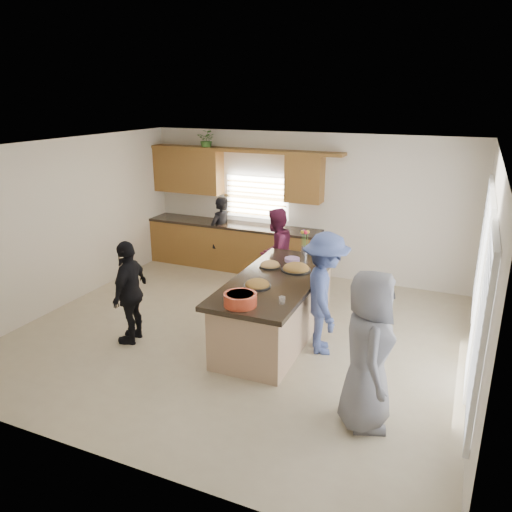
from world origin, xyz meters
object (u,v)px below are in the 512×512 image
at_px(woman_left_mid, 276,252).
at_px(woman_right_back, 325,294).
at_px(woman_left_back, 221,233).
at_px(island, 276,309).
at_px(salad_bowl, 240,299).
at_px(woman_right_front, 368,351).
at_px(woman_left_front, 130,292).

height_order(woman_left_mid, woman_right_back, woman_right_back).
relative_size(woman_left_back, woman_left_mid, 0.94).
bearing_deg(island, salad_bowl, -93.79).
xyz_separation_m(woman_right_back, woman_right_front, (0.88, -1.42, 0.03)).
xyz_separation_m(salad_bowl, woman_left_mid, (-0.57, 2.67, -0.24)).
bearing_deg(woman_right_back, woman_left_front, 86.15).
height_order(salad_bowl, woman_left_back, woman_left_back).
xyz_separation_m(island, woman_left_front, (-1.89, -0.93, 0.31)).
distance_m(salad_bowl, woman_left_front, 1.87).
distance_m(salad_bowl, woman_left_back, 4.18).
relative_size(woman_left_mid, woman_right_back, 0.92).
xyz_separation_m(island, salad_bowl, (-0.05, -1.09, 0.59)).
height_order(woman_right_back, woman_right_front, woman_right_front).
relative_size(island, woman_left_back, 1.81).
height_order(salad_bowl, woman_left_mid, woman_left_mid).
xyz_separation_m(woman_left_mid, woman_right_front, (2.27, -3.10, 0.10)).
relative_size(salad_bowl, woman_left_mid, 0.26).
bearing_deg(woman_left_back, woman_left_front, 19.26).
xyz_separation_m(island, woman_left_mid, (-0.63, 1.58, 0.34)).
distance_m(woman_left_back, woman_left_front, 3.42).
height_order(island, woman_right_front, woman_right_front).
height_order(island, woman_left_front, woman_left_front).
xyz_separation_m(salad_bowl, woman_left_front, (-1.84, 0.17, -0.27)).
xyz_separation_m(woman_left_back, woman_right_front, (3.84, -4.00, 0.14)).
bearing_deg(salad_bowl, woman_left_back, 120.96).
distance_m(woman_left_back, woman_left_mid, 1.81).
distance_m(woman_left_mid, woman_right_back, 2.18).
height_order(woman_left_back, woman_left_mid, woman_left_mid).
distance_m(woman_left_front, woman_right_front, 3.59).
xyz_separation_m(island, woman_right_front, (1.65, -1.52, 0.44)).
distance_m(salad_bowl, woman_right_back, 1.30).
height_order(island, woman_right_back, woman_right_back).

